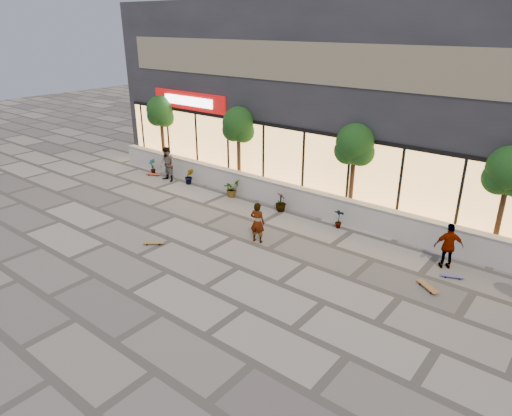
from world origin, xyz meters
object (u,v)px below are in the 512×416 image
Objects in this scene: tree_midwest at (238,127)px; tree_east at (509,174)px; skateboard_right_near at (428,286)px; tree_mideast at (355,147)px; skater_center at (257,222)px; tree_west at (161,113)px; skateboard_center at (154,243)px; skateboard_right_far at (452,276)px; skater_left at (167,164)px; skateboard_left at (153,174)px; skater_right_near at (449,246)px.

tree_midwest is 1.00× the size of tree_east.
skateboard_right_near is (-1.00, -3.49, -2.90)m from tree_east.
skater_center is (-1.56, -4.18, -2.21)m from tree_mideast.
tree_west and tree_midwest have the same top height.
tree_west is 1.00× the size of tree_east.
skateboard_center is (-2.81, -2.56, -0.70)m from skater_center.
tree_east is 3.79m from skateboard_right_far.
skateboard_right_near is at bearing -106.01° from tree_east.
tree_east is 15.12m from skater_left.
skateboard_left is at bearing -61.72° from tree_west.
skateboard_left is at bearing -29.52° from skater_center.
skater_right_near is 1.82m from skateboard_right_near.
skater_left is 13.89m from skater_right_near.
skateboard_left is 0.95× the size of skateboard_right_near.
tree_midwest is at bearing 180.00° from tree_mideast.
tree_east is 4.73× the size of skateboard_right_near.
tree_mideast reaches higher than skateboard_right_near.
skateboard_center is 0.89× the size of skateboard_left.
skateboard_center is (-4.37, -6.74, -2.91)m from tree_mideast.
skater_center is at bearing -43.27° from tree_midwest.
skateboard_right_near is at bearing -12.29° from tree_west.
tree_east is at bearing 0.00° from tree_mideast.
skater_left reaches higher than skateboard_right_near.
skateboard_right_near reaches higher than skateboard_center.
tree_west and tree_mideast have the same top height.
tree_midwest is at bearing 62.82° from skateboard_center.
tree_west is 17.00m from tree_east.
tree_mideast is 5.33m from skater_right_near.
skater_center is 6.14m from skateboard_right_near.
skateboard_center is at bearing -76.38° from tree_midwest.
skateboard_right_near is (8.87, 3.25, 0.01)m from skateboard_center.
tree_mideast is 5.55× the size of skateboard_right_far.
skateboard_right_far is at bearing -104.42° from tree_east.
tree_east reaches higher than skateboard_right_far.
tree_midwest is 11.50m from tree_east.
tree_west reaches higher than skateboard_right_near.
skater_left is at bearing 93.50° from skateboard_center.
tree_midwest and tree_east have the same top height.
skateboard_left is (-15.19, 0.31, -0.71)m from skater_right_near.
skater_right_near is 2.23× the size of skateboard_right_far.
tree_east is 3.02m from skater_right_near.
tree_midwest is 10.88m from skater_right_near.
skateboard_left reaches higher than skateboard_center.
tree_mideast is 4.98m from skater_center.
skateboard_right_far is at bearing -27.47° from skateboard_left.
skater_left is 2.52× the size of skateboard_center.
skateboard_right_far is (14.28, -0.76, -0.81)m from skater_left.
tree_west is 2.54× the size of skater_center.
tree_west is 5.50m from tree_midwest.
tree_midwest reaches higher than skater_center.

